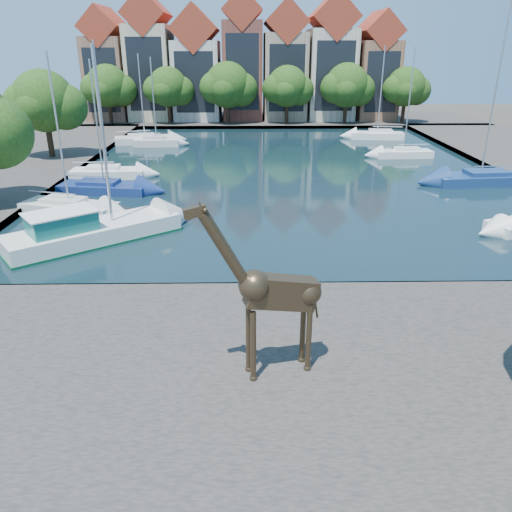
# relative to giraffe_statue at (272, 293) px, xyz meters

# --- Properties ---
(ground) EXTENTS (160.00, 160.00, 0.00)m
(ground) POSITION_rel_giraffe_statue_xyz_m (2.70, 6.56, -3.31)
(ground) COLOR #38332B
(ground) RESTS_ON ground
(water_basin) EXTENTS (38.00, 50.00, 0.08)m
(water_basin) POSITION_rel_giraffe_statue_xyz_m (2.70, 30.56, -3.27)
(water_basin) COLOR black
(water_basin) RESTS_ON ground
(near_quay) EXTENTS (50.00, 14.00, 0.50)m
(near_quay) POSITION_rel_giraffe_statue_xyz_m (2.70, -0.44, -3.06)
(near_quay) COLOR #443F3B
(near_quay) RESTS_ON ground
(far_quay) EXTENTS (60.00, 16.00, 0.50)m
(far_quay) POSITION_rel_giraffe_statue_xyz_m (2.70, 62.56, -3.06)
(far_quay) COLOR #443F3B
(far_quay) RESTS_ON ground
(left_quay) EXTENTS (14.00, 52.00, 0.50)m
(left_quay) POSITION_rel_giraffe_statue_xyz_m (-22.30, 30.56, -3.06)
(left_quay) COLOR #443F3B
(left_quay) RESTS_ON ground
(townhouse_west_end) EXTENTS (5.44, 9.18, 14.93)m
(townhouse_west_end) POSITION_rel_giraffe_statue_xyz_m (-20.30, 62.55, 4.05)
(townhouse_west_end) COLOR #895F4A
(townhouse_west_end) RESTS_ON far_quay
(townhouse_west_mid) EXTENTS (5.94, 9.18, 16.79)m
(townhouse_west_mid) POSITION_rel_giraffe_statue_xyz_m (-14.30, 62.55, 4.93)
(townhouse_west_mid) COLOR beige
(townhouse_west_mid) RESTS_ON far_quay
(townhouse_west_inner) EXTENTS (6.43, 9.18, 15.15)m
(townhouse_west_inner) POSITION_rel_giraffe_statue_xyz_m (-7.80, 62.55, 4.04)
(townhouse_west_inner) COLOR silver
(townhouse_west_inner) RESTS_ON far_quay
(townhouse_center) EXTENTS (5.44, 9.18, 16.93)m
(townhouse_center) POSITION_rel_giraffe_statue_xyz_m (-1.30, 62.55, 5.06)
(townhouse_center) COLOR brown
(townhouse_center) RESTS_ON far_quay
(townhouse_east_inner) EXTENTS (5.94, 9.18, 15.79)m
(townhouse_east_inner) POSITION_rel_giraffe_statue_xyz_m (4.70, 62.55, 4.43)
(townhouse_east_inner) COLOR tan
(townhouse_east_inner) RESTS_ON far_quay
(townhouse_east_mid) EXTENTS (6.43, 9.18, 16.65)m
(townhouse_east_mid) POSITION_rel_giraffe_statue_xyz_m (11.20, 62.55, 4.80)
(townhouse_east_mid) COLOR beige
(townhouse_east_mid) RESTS_ON far_quay
(townhouse_east_end) EXTENTS (5.44, 9.18, 14.43)m
(townhouse_east_end) POSITION_rel_giraffe_statue_xyz_m (17.70, 62.55, 3.80)
(townhouse_east_end) COLOR #8A5C42
(townhouse_east_end) RESTS_ON far_quay
(far_tree_far_west) EXTENTS (7.28, 5.60, 7.68)m
(far_tree_far_west) POSITION_rel_giraffe_statue_xyz_m (-19.20, 57.06, 1.88)
(far_tree_far_west) COLOR #332114
(far_tree_far_west) RESTS_ON far_quay
(far_tree_west) EXTENTS (6.76, 5.20, 7.36)m
(far_tree_west) POSITION_rel_giraffe_statue_xyz_m (-11.20, 57.06, 1.77)
(far_tree_west) COLOR #332114
(far_tree_west) RESTS_ON far_quay
(far_tree_mid_west) EXTENTS (7.80, 6.00, 8.00)m
(far_tree_mid_west) POSITION_rel_giraffe_statue_xyz_m (-3.19, 57.06, 1.99)
(far_tree_mid_west) COLOR #332114
(far_tree_mid_west) RESTS_ON far_quay
(far_tree_mid_east) EXTENTS (7.02, 5.40, 7.52)m
(far_tree_mid_east) POSITION_rel_giraffe_statue_xyz_m (4.80, 57.06, 1.82)
(far_tree_mid_east) COLOR #332114
(far_tree_mid_east) RESTS_ON far_quay
(far_tree_east) EXTENTS (7.54, 5.80, 7.84)m
(far_tree_east) POSITION_rel_giraffe_statue_xyz_m (12.81, 57.06, 1.93)
(far_tree_east) COLOR #332114
(far_tree_east) RESTS_ON far_quay
(far_tree_far_east) EXTENTS (6.76, 5.20, 7.36)m
(far_tree_far_east) POSITION_rel_giraffe_statue_xyz_m (20.80, 57.06, 1.77)
(far_tree_far_east) COLOR #332114
(far_tree_far_east) RESTS_ON far_quay
(side_tree_left_far) EXTENTS (7.28, 5.60, 7.88)m
(side_tree_left_far) POSITION_rel_giraffe_statue_xyz_m (-19.20, 34.56, 2.08)
(side_tree_left_far) COLOR #332114
(side_tree_left_far) RESTS_ON left_quay
(giraffe_statue) EXTENTS (3.94, 1.49, 5.71)m
(giraffe_statue) POSITION_rel_giraffe_statue_xyz_m (0.00, 0.00, 0.00)
(giraffe_statue) COLOR #392C1C
(giraffe_statue) RESTS_ON near_quay
(motorsailer) EXTENTS (9.16, 7.92, 10.18)m
(motorsailer) POSITION_rel_giraffe_statue_xyz_m (-9.48, 12.71, -2.44)
(motorsailer) COLOR silver
(motorsailer) RESTS_ON water_basin
(sailboat_left_a) EXTENTS (6.62, 3.87, 9.82)m
(sailboat_left_a) POSITION_rel_giraffe_statue_xyz_m (-12.30, 18.06, -2.69)
(sailboat_left_a) COLOR silver
(sailboat_left_a) RESTS_ON water_basin
(sailboat_left_b) EXTENTS (6.84, 3.22, 9.30)m
(sailboat_left_b) POSITION_rel_giraffe_statue_xyz_m (-11.37, 23.15, -2.74)
(sailboat_left_b) COLOR navy
(sailboat_left_b) RESTS_ON water_basin
(sailboat_left_c) EXTENTS (6.03, 2.27, 10.56)m
(sailboat_left_c) POSITION_rel_giraffe_statue_xyz_m (-12.30, 27.84, -2.68)
(sailboat_left_c) COLOR white
(sailboat_left_c) RESTS_ON water_basin
(sailboat_left_d) EXTENTS (5.00, 1.87, 9.14)m
(sailboat_left_d) POSITION_rel_giraffe_statue_xyz_m (-10.66, 42.20, -2.63)
(sailboat_left_d) COLOR silver
(sailboat_left_d) RESTS_ON water_basin
(sailboat_left_e) EXTENTS (6.93, 3.75, 9.45)m
(sailboat_left_e) POSITION_rel_giraffe_statue_xyz_m (-12.30, 44.07, -2.66)
(sailboat_left_e) COLOR silver
(sailboat_left_e) RESTS_ON water_basin
(sailboat_right_b) EXTENTS (7.49, 3.22, 13.63)m
(sailboat_right_b) POSITION_rel_giraffe_statue_xyz_m (17.70, 25.11, -2.63)
(sailboat_right_b) COLOR navy
(sailboat_right_b) RESTS_ON water_basin
(sailboat_right_c) EXTENTS (5.56, 2.18, 10.08)m
(sailboat_right_c) POSITION_rel_giraffe_statue_xyz_m (14.70, 35.75, -2.70)
(sailboat_right_c) COLOR white
(sailboat_right_c) RESTS_ON water_basin
(sailboat_right_d) EXTENTS (6.30, 2.81, 10.25)m
(sailboat_right_d) POSITION_rel_giraffe_statue_xyz_m (14.70, 46.57, -2.63)
(sailboat_right_d) COLOR white
(sailboat_right_d) RESTS_ON water_basin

